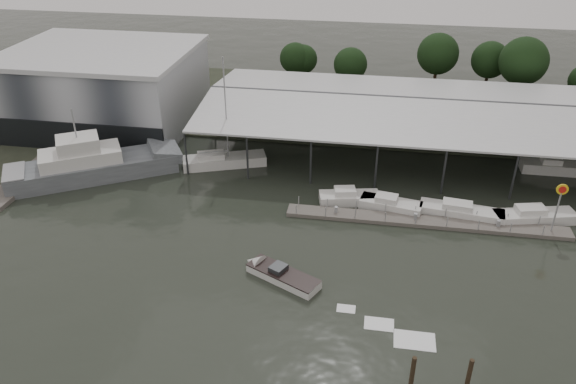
% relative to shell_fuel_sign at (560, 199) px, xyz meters
% --- Properties ---
extents(ground, '(200.00, 200.00, 0.00)m').
position_rel_shell_fuel_sign_xyz_m(ground, '(-27.00, -9.99, -3.93)').
color(ground, '#242921').
rests_on(ground, ground).
extents(land_strip_far, '(140.00, 30.00, 0.30)m').
position_rel_shell_fuel_sign_xyz_m(land_strip_far, '(-27.00, 32.01, -3.83)').
color(land_strip_far, '#313629').
rests_on(land_strip_far, ground).
extents(land_strip_west, '(20.00, 40.00, 0.30)m').
position_rel_shell_fuel_sign_xyz_m(land_strip_west, '(-67.00, 20.01, -3.83)').
color(land_strip_west, '#313629').
rests_on(land_strip_west, ground).
extents(storage_warehouse, '(24.50, 20.50, 10.50)m').
position_rel_shell_fuel_sign_xyz_m(storage_warehouse, '(-55.00, 19.95, 1.36)').
color(storage_warehouse, '#AAAFB5').
rests_on(storage_warehouse, ground).
extents(covered_boat_shed, '(58.24, 24.00, 6.96)m').
position_rel_shell_fuel_sign_xyz_m(covered_boat_shed, '(-10.00, 18.01, 2.20)').
color(covered_boat_shed, silver).
rests_on(covered_boat_shed, ground).
extents(trawler_dock, '(3.00, 18.00, 0.50)m').
position_rel_shell_fuel_sign_xyz_m(trawler_dock, '(-57.00, 4.01, -3.68)').
color(trawler_dock, '#5F5954').
rests_on(trawler_dock, ground).
extents(floating_dock, '(28.00, 2.00, 1.40)m').
position_rel_shell_fuel_sign_xyz_m(floating_dock, '(-12.00, 0.01, -3.72)').
color(floating_dock, '#5F5954').
rests_on(floating_dock, ground).
extents(shell_fuel_sign, '(1.10, 0.18, 5.55)m').
position_rel_shell_fuel_sign_xyz_m(shell_fuel_sign, '(0.00, 0.00, 0.00)').
color(shell_fuel_sign, '#939598').
rests_on(shell_fuel_sign, ground).
extents(grey_trawler, '(19.15, 14.10, 8.84)m').
position_rel_shell_fuel_sign_xyz_m(grey_trawler, '(-49.36, 4.07, -2.35)').
color(grey_trawler, slate).
rests_on(grey_trawler, ground).
extents(white_sailboat, '(10.18, 5.84, 13.50)m').
position_rel_shell_fuel_sign_xyz_m(white_sailboat, '(-35.48, 9.33, -3.27)').
color(white_sailboat, silver).
rests_on(white_sailboat, ground).
extents(speedboat_underway, '(17.03, 9.59, 2.00)m').
position_rel_shell_fuel_sign_xyz_m(speedboat_underway, '(-25.08, -11.03, -3.53)').
color(speedboat_underway, silver).
rests_on(speedboat_underway, ground).
extents(moored_cruiser_0, '(6.66, 3.46, 1.70)m').
position_rel_shell_fuel_sign_xyz_m(moored_cruiser_0, '(-19.91, 2.95, -3.31)').
color(moored_cruiser_0, silver).
rests_on(moored_cruiser_0, ground).
extents(moored_cruiser_1, '(6.66, 3.38, 1.70)m').
position_rel_shell_fuel_sign_xyz_m(moored_cruiser_1, '(-15.53, 2.14, -3.31)').
color(moored_cruiser_1, silver).
rests_on(moored_cruiser_1, ground).
extents(moored_cruiser_2, '(8.60, 3.33, 1.70)m').
position_rel_shell_fuel_sign_xyz_m(moored_cruiser_2, '(-8.39, 1.90, -3.31)').
color(moored_cruiser_2, silver).
rests_on(moored_cruiser_2, ground).
extents(moored_cruiser_3, '(8.47, 4.03, 1.70)m').
position_rel_shell_fuel_sign_xyz_m(moored_cruiser_3, '(-1.21, 2.19, -3.31)').
color(moored_cruiser_3, silver).
rests_on(moored_cruiser_3, ground).
extents(horizon_tree_line, '(67.34, 11.12, 10.54)m').
position_rel_shell_fuel_sign_xyz_m(horizon_tree_line, '(-0.03, 38.21, 1.95)').
color(horizon_tree_line, black).
rests_on(horizon_tree_line, ground).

